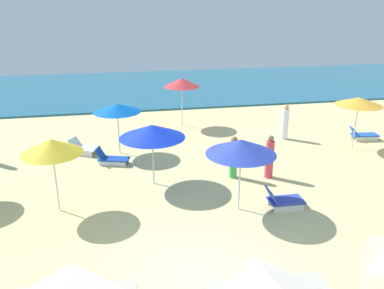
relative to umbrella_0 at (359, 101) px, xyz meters
The scene contains 15 objects.
ground_plane 11.93m from the umbrella_0, 140.38° to the right, with size 60.00×60.00×0.00m, color beige.
ocean 18.00m from the umbrella_0, 120.33° to the left, with size 60.00×14.21×0.12m, color #216380.
umbrella_0 is the anchor object (origin of this frame).
lounge_chair_0_0 2.48m from the umbrella_0, 39.86° to the left, with size 1.43×0.72×0.68m.
umbrella_2 10.75m from the umbrella_0, behind, with size 2.07×2.07×2.29m.
lounge_chair_2_0 11.21m from the umbrella_0, behind, with size 1.46×0.93×0.71m.
lounge_chair_2_1 12.53m from the umbrella_0, behind, with size 1.40×1.18×0.67m.
umbrella_4 8.76m from the umbrella_0, 145.29° to the left, with size 1.92×1.92×2.63m.
umbrella_5 9.68m from the umbrella_0, 168.09° to the right, with size 2.40×2.40×2.31m.
umbrella_6 13.17m from the umbrella_0, 164.85° to the right, with size 1.90×1.90×2.48m.
umbrella_7 8.25m from the umbrella_0, 147.26° to the right, with size 2.23×2.23×2.43m.
lounge_chair_7_0 7.47m from the umbrella_0, 139.49° to the right, with size 1.25×0.69×0.74m.
beachgoer_1 6.86m from the umbrella_0, 162.46° to the right, with size 0.41×0.41×1.67m.
beachgoer_3 5.72m from the umbrella_0, 155.58° to the right, with size 0.45×0.45×1.71m.
beachgoer_4 3.49m from the umbrella_0, 144.21° to the left, with size 0.38×0.38×1.75m.
Camera 1 is at (-1.62, -7.97, 6.45)m, focal length 36.85 mm.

